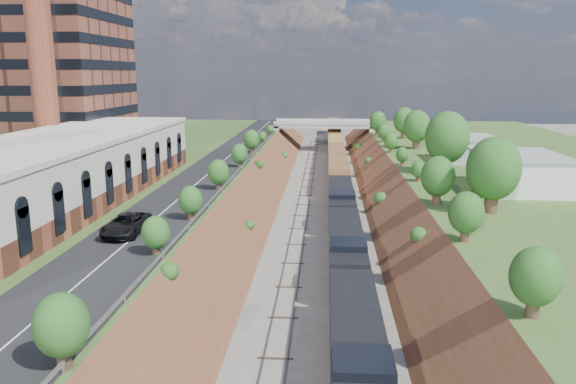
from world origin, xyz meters
The scene contains 17 objects.
platform_left centered at (-33.00, 60.00, 2.50)m, with size 44.00×180.00×5.00m, color #3A5422.
platform_right centered at (33.00, 60.00, 2.50)m, with size 44.00×180.00×5.00m, color #3A5422.
embankment_left centered at (-11.00, 60.00, 0.00)m, with size 7.07×180.00×7.07m, color brown.
embankment_right centered at (11.00, 60.00, 0.00)m, with size 7.07×180.00×7.07m, color brown.
rail_left_track centered at (-2.60, 60.00, 0.09)m, with size 1.58×180.00×0.18m, color gray.
rail_right_track centered at (2.60, 60.00, 0.09)m, with size 1.58×180.00×0.18m, color gray.
road centered at (-15.50, 60.00, 5.05)m, with size 8.00×180.00×0.10m, color black.
guardrail centered at (-11.40, 59.80, 5.55)m, with size 0.10×171.00×0.70m.
commercial_building centered at (-28.00, 38.00, 8.51)m, with size 14.30×62.30×7.00m.
smokestack centered at (-36.00, 56.00, 25.00)m, with size 3.20×3.20×40.00m, color brown.
overpass centered at (0.00, 122.00, 4.92)m, with size 24.50×8.30×7.40m.
white_building_near centered at (23.50, 52.00, 7.00)m, with size 9.00×12.00×4.00m, color silver.
white_building_far centered at (23.00, 74.00, 6.80)m, with size 8.00×10.00×3.60m, color silver.
tree_right_large centered at (17.00, 40.00, 9.38)m, with size 5.25×5.25×7.61m.
tree_left_crest centered at (-11.80, 20.00, 7.04)m, with size 2.45×2.45×3.55m.
freight_train centered at (2.60, 89.55, 2.69)m, with size 3.17×161.24×4.71m.
suv centered at (-16.42, 29.83, 5.96)m, with size 2.85×6.19×1.72m, color black.
Camera 1 is at (0.57, -15.46, 18.64)m, focal length 35.00 mm.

